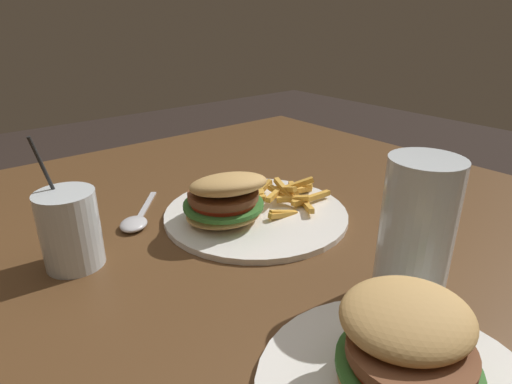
% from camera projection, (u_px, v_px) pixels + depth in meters
% --- Properties ---
extents(dining_table, '(1.24, 1.21, 0.72)m').
position_uv_depth(dining_table, '(247.00, 304.00, 0.71)').
color(dining_table, brown).
rests_on(dining_table, ground_plane).
extents(meal_plate_near, '(0.32, 0.32, 0.11)m').
position_uv_depth(meal_plate_near, '(243.00, 205.00, 0.72)').
color(meal_plate_near, white).
rests_on(meal_plate_near, dining_table).
extents(beer_glass, '(0.09, 0.09, 0.18)m').
position_uv_depth(beer_glass, '(416.00, 236.00, 0.51)').
color(beer_glass, silver).
rests_on(beer_glass, dining_table).
extents(juice_glass, '(0.08, 0.08, 0.19)m').
position_uv_depth(juice_glass, '(70.00, 231.00, 0.58)').
color(juice_glass, silver).
rests_on(juice_glass, dining_table).
extents(spoon, '(0.13, 0.15, 0.02)m').
position_uv_depth(spoon, '(135.00, 222.00, 0.71)').
color(spoon, silver).
rests_on(spoon, dining_table).
extents(meal_plate_far, '(0.27, 0.27, 0.11)m').
position_uv_depth(meal_plate_far, '(405.00, 368.00, 0.38)').
color(meal_plate_far, white).
rests_on(meal_plate_far, dining_table).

